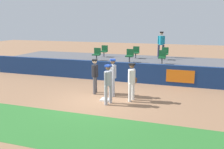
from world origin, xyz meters
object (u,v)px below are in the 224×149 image
Objects in this scene: player_coach_visitor at (108,82)px; player_fielder_home at (132,79)px; seat_front_left at (97,53)px; seat_front_right at (162,56)px; first_base at (105,100)px; player_runner_visitor at (113,75)px; spectator_hooded at (161,43)px; seat_back_right at (165,53)px; player_umpire at (95,74)px; seat_front_center at (130,55)px; seat_back_center at (136,52)px; seat_back_left at (104,50)px.

player_fielder_home is at bearing 151.99° from player_coach_visitor.
seat_front_right is at bearing -0.01° from seat_front_left.
seat_front_right reaches higher than first_base.
seat_front_left reaches higher than player_coach_visitor.
spectator_hooded is at bearing 143.43° from player_runner_visitor.
player_coach_visitor is at bearing -106.38° from seat_front_right.
seat_front_right is at bearing -89.23° from seat_back_right.
seat_front_left reaches higher than player_fielder_home.
player_coach_visitor is 6.16m from seat_front_left.
player_umpire is 4.28m from seat_front_center.
seat_front_left is 2.27m from seat_front_center.
first_base is at bearing 68.36° from spectator_hooded.
player_runner_visitor is 1.22m from player_coach_visitor.
seat_front_center is at bearing 157.69° from player_runner_visitor.
seat_front_right is 1.00× the size of seat_front_center.
player_runner_visitor is at bearing -112.77° from seat_front_right.
seat_back_left is (-2.40, 0.00, 0.00)m from seat_back_center.
player_runner_visitor is 1.04× the size of player_coach_visitor.
player_coach_visitor reaches higher than first_base.
seat_back_center is at bearing -155.47° from player_fielder_home.
seat_front_center is at bearing 91.69° from first_base.
player_coach_visitor is 2.05× the size of seat_front_right.
seat_back_left is 0.45× the size of spectator_hooded.
seat_front_right is (2.06, -1.80, -0.00)m from seat_back_center.
seat_back_right is 1.00× the size of seat_back_center.
seat_back_left is at bearing -138.15° from player_coach_visitor.
player_runner_visitor is at bearing -59.65° from seat_front_left.
first_base is 0.48× the size of seat_back_center.
first_base is 1.08m from player_coach_visitor.
player_fielder_home is 7.54m from seat_back_left.
player_runner_visitor is 0.96× the size of spectator_hooded.
player_coach_visitor is 5.55m from seat_front_center.
player_umpire is (-0.86, 0.91, 0.96)m from first_base.
seat_front_left is at bearing -85.93° from seat_back_left.
seat_back_center is 1.00× the size of seat_front_right.
seat_back_center reaches higher than player_fielder_home.
seat_back_right is at bearing -171.67° from player_coach_visitor.
seat_front_center is 0.45× the size of spectator_hooded.
player_runner_visitor is at bearing -86.64° from seat_front_center.
seat_front_left reaches higher than first_base.
seat_front_left is at bearing 179.99° from seat_front_right.
first_base is 0.48× the size of seat_front_right.
player_umpire is 2.04× the size of seat_front_left.
seat_back_left is at bearing 180.00° from seat_back_right.
seat_front_left is 0.45× the size of spectator_hooded.
seat_front_left is 1.00× the size of seat_front_center.
seat_front_center reaches higher than player_coach_visitor.
player_fielder_home is at bearing 40.91° from player_runner_visitor.
seat_back_right and seat_front_right have the same top height.
player_umpire is at bearing -122.21° from player_runner_visitor.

